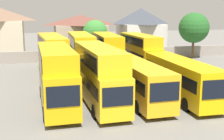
% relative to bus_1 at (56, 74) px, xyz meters
% --- Properties ---
extents(ground, '(140.00, 140.00, 0.00)m').
position_rel_bus_1_xyz_m(ground, '(5.45, 17.85, -2.80)').
color(ground, slate).
extents(depot_boundary_wall, '(56.00, 0.50, 1.80)m').
position_rel_bus_1_xyz_m(depot_boundary_wall, '(5.45, 22.87, -1.90)').
color(depot_boundary_wall, gray).
rests_on(depot_boundary_wall, ground).
extents(bus_1, '(2.74, 10.39, 4.98)m').
position_rel_bus_1_xyz_m(bus_1, '(0.00, 0.00, 0.00)').
color(bus_1, gold).
rests_on(bus_1, ground).
extents(bus_2, '(2.78, 10.88, 4.96)m').
position_rel_bus_1_xyz_m(bus_2, '(3.55, -0.20, -0.01)').
color(bus_2, yellow).
rests_on(bus_2, ground).
extents(bus_3, '(2.81, 11.62, 3.43)m').
position_rel_bus_1_xyz_m(bus_3, '(7.06, 0.18, -0.84)').
color(bus_3, yellow).
rests_on(bus_3, ground).
extents(bus_4, '(2.83, 11.97, 3.51)m').
position_rel_bus_1_xyz_m(bus_4, '(11.12, -0.09, -0.80)').
color(bus_4, yellow).
rests_on(bus_4, ground).
extents(bus_5, '(3.33, 12.05, 4.88)m').
position_rel_bus_1_xyz_m(bus_5, '(0.43, 13.21, -0.05)').
color(bus_5, yellow).
rests_on(bus_5, ground).
extents(bus_6, '(2.92, 10.95, 5.01)m').
position_rel_bus_1_xyz_m(bus_6, '(4.03, 13.30, 0.02)').
color(bus_6, yellow).
rests_on(bus_6, ground).
extents(bus_7, '(3.01, 10.36, 4.93)m').
position_rel_bus_1_xyz_m(bus_7, '(7.39, 13.05, -0.03)').
color(bus_7, '#E8AE0E').
rests_on(bus_7, ground).
extents(bus_8, '(2.76, 10.17, 4.79)m').
position_rel_bus_1_xyz_m(bus_8, '(11.87, 13.05, -0.10)').
color(bus_8, yellow).
rests_on(bus_8, ground).
extents(house_terrace_centre, '(9.68, 6.50, 7.13)m').
position_rel_bus_1_xyz_m(house_terrace_centre, '(6.53, 30.53, 0.83)').
color(house_terrace_centre, tan).
rests_on(house_terrace_centre, ground).
extents(house_terrace_right, '(8.11, 8.01, 8.33)m').
position_rel_bus_1_xyz_m(house_terrace_right, '(18.15, 30.61, 1.46)').
color(house_terrace_right, silver).
rests_on(house_terrace_right, ground).
extents(tree_behind_wall, '(4.16, 4.16, 6.39)m').
position_rel_bus_1_xyz_m(tree_behind_wall, '(8.22, 25.37, 1.48)').
color(tree_behind_wall, brown).
rests_on(tree_behind_wall, ground).
extents(tree_right_of_lot, '(5.01, 5.01, 7.60)m').
position_rel_bus_1_xyz_m(tree_right_of_lot, '(24.00, 20.87, 2.28)').
color(tree_right_of_lot, brown).
rests_on(tree_right_of_lot, ground).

